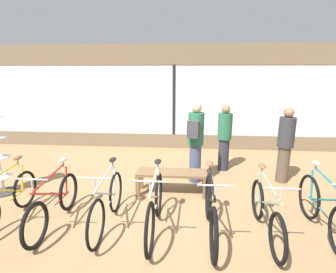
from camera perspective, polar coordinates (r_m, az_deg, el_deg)
The scene contains 13 objects.
ground_plane at distance 4.73m, azimuth -1.89°, elevation -16.89°, with size 24.00×24.00×0.00m, color #99754C.
shop_back_wall at distance 8.17m, azimuth 1.31°, elevation 8.63°, with size 12.00×0.08×3.20m.
bicycle_far_left at distance 5.16m, azimuth -31.62°, elevation -11.64°, with size 0.46×1.66×1.02m.
bicycle_left at distance 4.69m, azimuth -23.55°, elevation -13.30°, with size 0.46×1.71×1.01m.
bicycle_center_left at distance 4.38m, azimuth -13.08°, elevation -14.00°, with size 0.46×1.72×1.04m.
bicycle_center at distance 4.15m, azimuth -2.87°, elevation -15.17°, with size 0.46×1.76×1.06m.
bicycle_center_right at distance 4.12m, azimuth 9.25°, elevation -15.76°, with size 0.46×1.79×1.05m.
bicycle_right at distance 4.33m, azimuth 20.58°, elevation -15.38°, with size 0.46×1.71×1.01m.
bicycle_far_right at distance 4.69m, azimuth 30.84°, elevation -13.66°, with size 0.46×1.79×1.05m.
display_bench at distance 5.32m, azimuth 0.80°, elevation -8.50°, with size 1.40×0.44×0.47m.
customer_near_rack at distance 5.72m, azimuth 6.01°, elevation -0.77°, with size 0.42×0.54×1.79m.
customer_by_window at distance 6.26m, azimuth 24.17°, elevation -1.46°, with size 0.39×0.39×1.68m.
customer_mid_floor at distance 6.57m, azimuth 12.20°, elevation 0.00°, with size 0.46×0.46×1.64m.
Camera 1 is at (0.48, -4.01, 2.45)m, focal length 28.00 mm.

